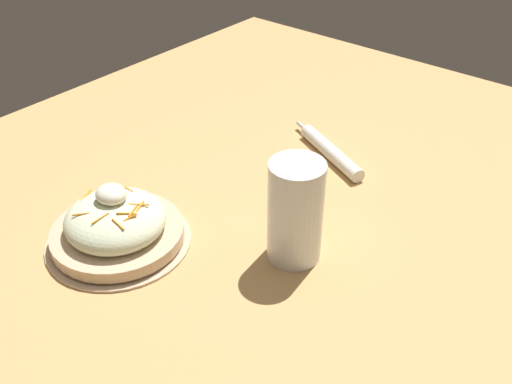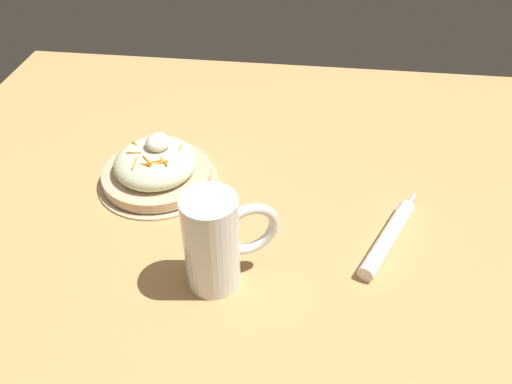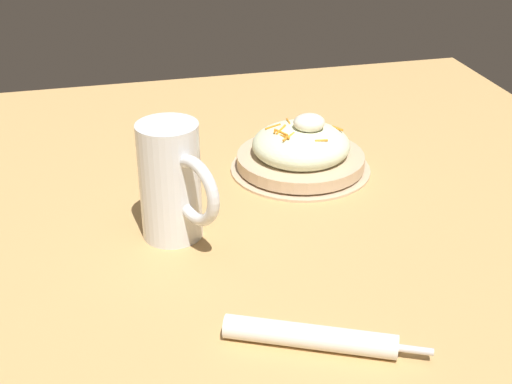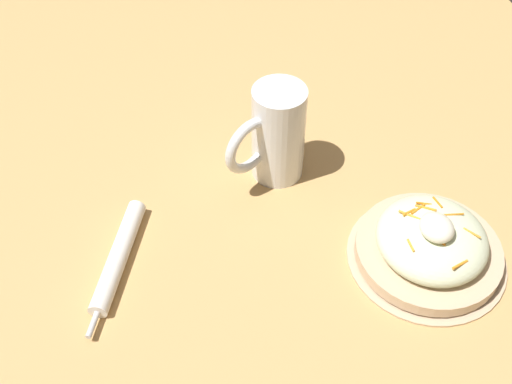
# 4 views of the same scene
# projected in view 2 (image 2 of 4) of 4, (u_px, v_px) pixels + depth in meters

# --- Properties ---
(ground_plane) EXTENTS (1.43, 1.43, 0.00)m
(ground_plane) POSITION_uv_depth(u_px,v_px,m) (270.00, 273.00, 0.80)
(ground_plane) COLOR tan
(salad_plate) EXTENTS (0.22, 0.22, 0.10)m
(salad_plate) POSITION_uv_depth(u_px,v_px,m) (156.00, 168.00, 0.96)
(salad_plate) COLOR #D1B28E
(salad_plate) RESTS_ON ground_plane
(beer_mug) EXTENTS (0.10, 0.14, 0.16)m
(beer_mug) POSITION_uv_depth(u_px,v_px,m) (215.00, 245.00, 0.75)
(beer_mug) COLOR white
(beer_mug) RESTS_ON ground_plane
(napkin_roll) EXTENTS (0.21, 0.11, 0.03)m
(napkin_roll) POSITION_uv_depth(u_px,v_px,m) (388.00, 238.00, 0.84)
(napkin_roll) COLOR white
(napkin_roll) RESTS_ON ground_plane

